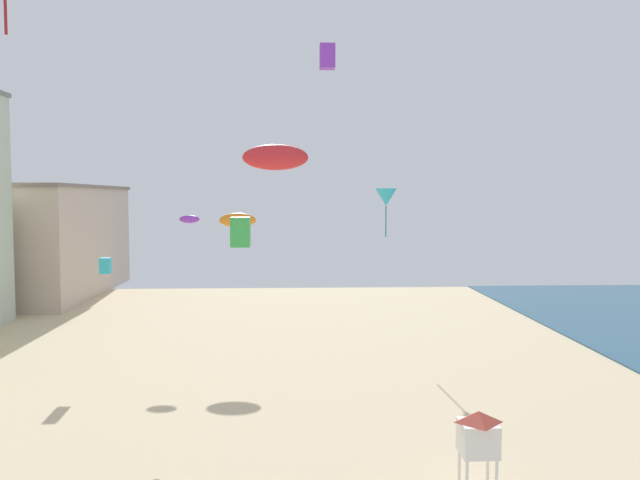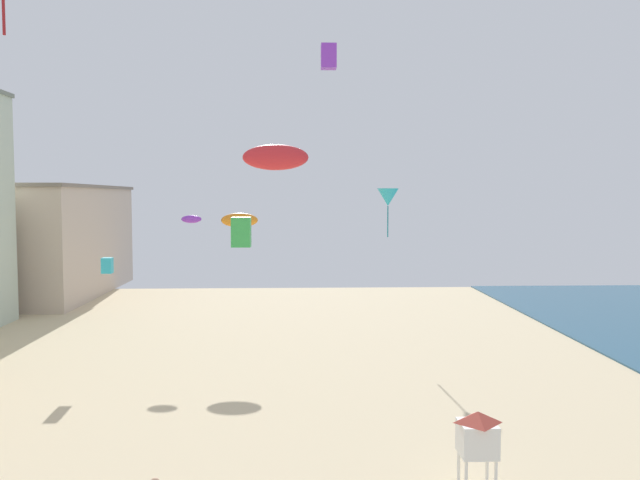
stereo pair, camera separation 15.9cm
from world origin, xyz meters
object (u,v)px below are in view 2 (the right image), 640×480
at_px(kite_purple_parafoil, 191,219).
at_px(kite_orange_parafoil, 239,220).
at_px(kite_green_box, 241,232).
at_px(kite_purple_box, 329,57).
at_px(kite_cyan_box_2, 107,265).
at_px(kite_cyan_delta, 388,197).
at_px(lifeguard_stand, 477,434).
at_px(kite_red_parafoil, 276,157).

xyz_separation_m(kite_purple_parafoil, kite_orange_parafoil, (3.09, -0.15, -0.07)).
relative_size(kite_orange_parafoil, kite_green_box, 1.77).
bearing_deg(kite_purple_parafoil, kite_purple_box, -41.44).
relative_size(kite_purple_parafoil, kite_cyan_box_2, 1.47).
bearing_deg(kite_purple_box, kite_green_box, -127.33).
bearing_deg(kite_purple_parafoil, kite_cyan_delta, 3.60).
relative_size(kite_orange_parafoil, kite_purple_box, 1.87).
bearing_deg(kite_cyan_delta, lifeguard_stand, -91.29).
distance_m(kite_red_parafoil, kite_cyan_box_2, 16.29).
xyz_separation_m(kite_green_box, kite_cyan_box_2, (-8.20, 7.77, -2.29)).
bearing_deg(kite_purple_box, kite_cyan_box_2, 169.49).
bearing_deg(kite_purple_parafoil, lifeguard_stand, -61.71).
bearing_deg(kite_cyan_delta, kite_orange_parafoil, -174.36).
xyz_separation_m(kite_red_parafoil, kite_green_box, (-1.67, 4.03, -3.08)).
distance_m(kite_cyan_delta, kite_green_box, 16.24).
distance_m(kite_cyan_delta, kite_cyan_box_2, 18.16).
relative_size(lifeguard_stand, kite_purple_box, 2.02).
bearing_deg(kite_cyan_delta, kite_cyan_box_2, -160.32).
distance_m(kite_purple_parafoil, kite_orange_parafoil, 3.10).
height_order(kite_cyan_delta, kite_cyan_box_2, kite_cyan_delta).
distance_m(kite_orange_parafoil, kite_cyan_delta, 9.86).
bearing_deg(kite_purple_box, kite_red_parafoil, -104.74).
bearing_deg(kite_cyan_box_2, kite_purple_box, -10.51).
distance_m(kite_purple_parafoil, kite_purple_box, 14.28).
relative_size(kite_purple_box, kite_green_box, 0.95).
xyz_separation_m(kite_red_parafoil, kite_purple_box, (2.50, 9.51, 5.83)).
xyz_separation_m(kite_purple_parafoil, kite_purple_box, (8.45, -7.46, 8.76)).
distance_m(kite_orange_parafoil, kite_green_box, 12.84).
bearing_deg(kite_purple_box, kite_cyan_delta, 62.30).
bearing_deg(kite_cyan_delta, kite_purple_parafoil, -176.40).
xyz_separation_m(lifeguard_stand, kite_purple_parafoil, (-12.27, 22.79, 5.83)).
height_order(lifeguard_stand, kite_purple_parafoil, kite_purple_parafoil).
bearing_deg(kite_purple_parafoil, kite_green_box, -71.70).
relative_size(kite_purple_parafoil, kite_green_box, 0.97).
height_order(lifeguard_stand, kite_purple_box, kite_purple_box).
bearing_deg(kite_purple_parafoil, kite_orange_parafoil, -2.83).
height_order(lifeguard_stand, kite_cyan_box_2, kite_cyan_box_2).
bearing_deg(kite_orange_parafoil, kite_purple_parafoil, 177.17).
relative_size(lifeguard_stand, kite_cyan_box_2, 2.90).
height_order(kite_cyan_delta, kite_purple_box, kite_purple_box).
distance_m(kite_red_parafoil, kite_green_box, 5.34).
bearing_deg(lifeguard_stand, kite_orange_parafoil, 121.87).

